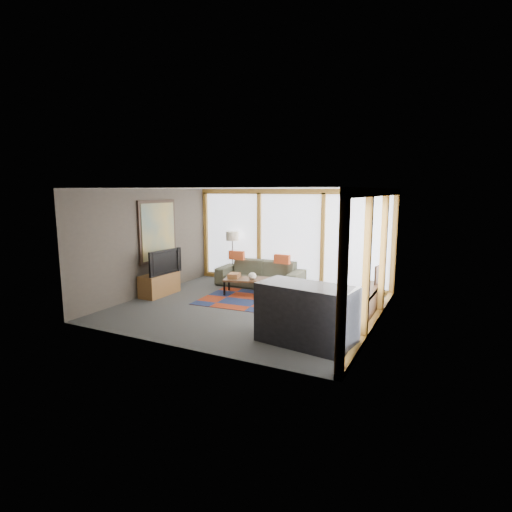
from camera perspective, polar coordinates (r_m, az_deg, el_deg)
The scene contains 17 objects.
ground at distance 8.88m, azimuth -1.16°, elevation -7.40°, with size 5.50×5.50×0.00m, color #2F302D.
room_envelope at distance 8.86m, azimuth 3.33°, elevation 2.73°, with size 5.52×5.02×2.62m.
rug at distance 9.40m, azimuth 0.49°, elevation -6.42°, with size 2.74×1.76×0.01m, color maroon.
sofa at distance 10.76m, azimuth 0.61°, elevation -2.55°, with size 2.33×0.91×0.68m, color #333629.
pillow_left at distance 10.95m, azimuth -2.78°, elevation 0.10°, with size 0.43×0.13×0.24m, color #C14B23.
pillow_right at distance 10.36m, azimuth 3.74°, elevation -0.45°, with size 0.43×0.13×0.24m, color #C14B23.
floor_lamp at distance 11.34m, azimuth -3.37°, elevation -0.06°, with size 0.36×0.36×1.42m, color black, non-canonical shape.
coffee_table at distance 9.98m, azimuth -1.13°, elevation -4.35°, with size 1.18×0.59×0.39m, color #382614, non-canonical shape.
book_stack at distance 10.06m, azimuth -3.14°, elevation -2.79°, with size 0.26×0.32×0.11m, color brown.
vase at distance 9.82m, azimuth -0.54°, elevation -2.87°, with size 0.20×0.20×0.18m, color beige.
bookshelf at distance 8.58m, azimuth 15.39°, elevation -6.54°, with size 0.38×2.07×0.52m, color #382614, non-canonical shape.
bowl_a at distance 7.94m, azimuth 14.43°, elevation -5.45°, with size 0.21×0.21×0.10m, color black.
bowl_b at distance 8.29m, azimuth 15.28°, elevation -4.98°, with size 0.14×0.14×0.07m, color black.
shelf_picture at distance 9.19m, azimuth 17.05°, elevation -2.57°, with size 0.04×0.32×0.41m, color black.
tv_console at distance 10.16m, azimuth -13.61°, elevation -3.93°, with size 0.45×1.08×0.54m, color brown.
television at distance 10.01m, azimuth -13.23°, elevation -0.78°, with size 1.05×0.14×0.60m, color black.
bar_counter at distance 6.78m, azimuth 7.19°, elevation -8.31°, with size 1.61×0.75×1.02m, color black.
Camera 1 is at (3.96, -7.52, 2.56)m, focal length 28.00 mm.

